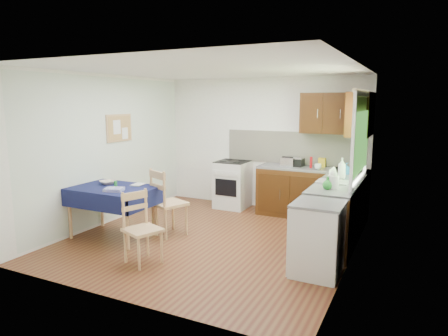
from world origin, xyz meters
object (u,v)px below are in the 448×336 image
at_px(chair_far, 166,200).
at_px(dish_rack, 333,181).
at_px(dining_table, 112,194).
at_px(toaster, 288,162).
at_px(sandwich_press, 295,161).
at_px(chair_near, 141,225).
at_px(kettle, 333,181).

relative_size(chair_far, dish_rack, 2.36).
distance_m(dining_table, chair_far, 0.81).
bearing_deg(dining_table, toaster, 44.52).
bearing_deg(dish_rack, sandwich_press, 129.07).
distance_m(chair_near, toaster, 3.11).
bearing_deg(dining_table, chair_far, 27.69).
distance_m(chair_far, dish_rack, 2.51).
distance_m(sandwich_press, kettle, 1.92).
distance_m(dining_table, dish_rack, 3.28).
bearing_deg(dish_rack, chair_near, -136.30).
bearing_deg(chair_near, sandwich_press, 0.35).
bearing_deg(toaster, chair_far, -150.44).
xyz_separation_m(chair_far, dish_rack, (2.35, 0.79, 0.37)).
bearing_deg(dish_rack, kettle, -76.54).
distance_m(toaster, dish_rack, 1.48).
bearing_deg(kettle, dining_table, -165.98).
xyz_separation_m(sandwich_press, kettle, (0.99, -1.65, 0.03)).
xyz_separation_m(chair_far, toaster, (1.34, 1.87, 0.43)).
relative_size(dining_table, kettle, 5.18).
bearing_deg(kettle, sandwich_press, 121.14).
distance_m(chair_near, dish_rack, 2.77).
relative_size(toaster, dish_rack, 0.54).
bearing_deg(chair_far, chair_near, 130.03).
bearing_deg(chair_far, dish_rack, -137.79).
distance_m(chair_near, kettle, 2.59).
bearing_deg(sandwich_press, chair_far, -131.04).
bearing_deg(chair_near, dining_table, 79.78).
bearing_deg(sandwich_press, dish_rack, -58.39).
bearing_deg(toaster, dish_rack, -71.84).
height_order(toaster, sandwich_press, toaster).
relative_size(sandwich_press, kettle, 1.17).
bearing_deg(dining_table, dish_rack, 17.75).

